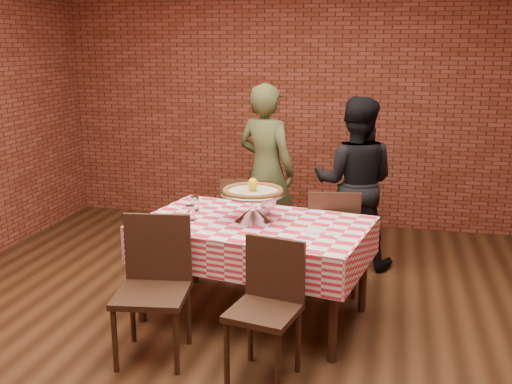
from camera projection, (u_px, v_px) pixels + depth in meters
ground at (232, 344)px, 4.15m from camera, size 6.00×6.00×0.00m
back_wall at (302, 97)px, 6.63m from camera, size 5.50×0.00×5.50m
table at (254, 270)px, 4.48m from camera, size 1.79×1.26×0.75m
tablecloth at (254, 240)px, 4.42m from camera, size 1.83×1.30×0.28m
pizza_stand at (253, 207)px, 4.39m from camera, size 0.49×0.49×0.21m
pizza at (253, 192)px, 4.36m from camera, size 0.46×0.46×0.03m
lemon at (253, 184)px, 4.35m from camera, size 0.08×0.08×0.10m
water_glass_left at (190, 213)px, 4.41m from camera, size 0.08×0.08×0.11m
water_glass_right at (195, 204)px, 4.67m from camera, size 0.08×0.08×0.11m
side_plate at (316, 231)px, 4.16m from camera, size 0.17×0.17×0.01m
sweetener_packet_a at (315, 237)px, 4.03m from camera, size 0.05×0.04×0.00m
sweetener_packet_b at (337, 237)px, 4.03m from camera, size 0.06×0.06×0.00m
condiment_caddy at (268, 205)px, 4.60m from camera, size 0.12×0.11×0.13m
chair_near_left at (152, 292)px, 3.86m from camera, size 0.52×0.52×0.94m
chair_near_right at (263, 314)px, 3.62m from camera, size 0.47×0.47×0.87m
chair_far_left at (248, 225)px, 5.33m from camera, size 0.49×0.49×0.91m
chair_far_right at (332, 239)px, 4.96m from camera, size 0.48×0.48×0.90m
diner_olive at (266, 170)px, 5.77m from camera, size 0.72×0.60×1.68m
diner_black at (355, 183)px, 5.46m from camera, size 0.79×0.62×1.58m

